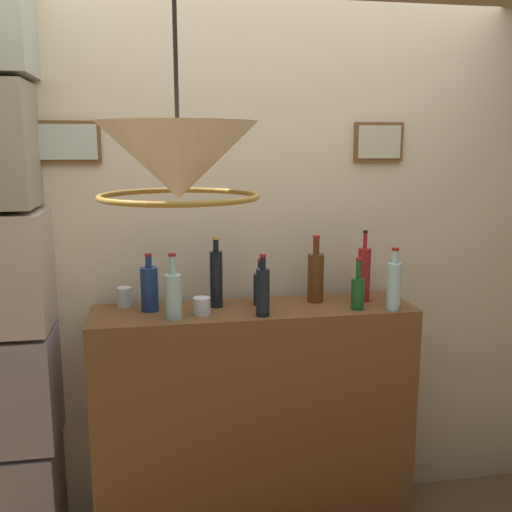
{
  "coord_description": "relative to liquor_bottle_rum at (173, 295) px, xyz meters",
  "views": [
    {
      "loc": [
        -0.43,
        -1.65,
        1.86
      ],
      "look_at": [
        0.0,
        0.79,
        1.37
      ],
      "focal_mm": 40.7,
      "sensor_mm": 36.0,
      "label": 1
    }
  ],
  "objects": [
    {
      "name": "panelled_rear_partition",
      "position": [
        0.36,
        0.36,
        0.2
      ],
      "size": [
        3.59,
        0.15,
        2.69
      ],
      "color": "beige",
      "rests_on": "ground"
    },
    {
      "name": "bar_shelf_unit",
      "position": [
        0.36,
        0.1,
        -0.67
      ],
      "size": [
        1.46,
        0.37,
        1.12
      ],
      "primitive_type": "cube",
      "color": "brown",
      "rests_on": "ground"
    },
    {
      "name": "liquor_bottle_rum",
      "position": [
        0.0,
        0.0,
        0.0
      ],
      "size": [
        0.07,
        0.07,
        0.28
      ],
      "color": "#A2CCC4",
      "rests_on": "bar_shelf_unit"
    },
    {
      "name": "liquor_bottle_tequila",
      "position": [
        0.4,
        0.15,
        -0.03
      ],
      "size": [
        0.06,
        0.06,
        0.22
      ],
      "color": "black",
      "rests_on": "bar_shelf_unit"
    },
    {
      "name": "liquor_bottle_amaro",
      "position": [
        0.89,
        0.13,
        0.03
      ],
      "size": [
        0.06,
        0.06,
        0.34
      ],
      "color": "maroon",
      "rests_on": "bar_shelf_unit"
    },
    {
      "name": "liquor_bottle_whiskey",
      "position": [
        0.97,
        -0.03,
        0.01
      ],
      "size": [
        0.06,
        0.06,
        0.28
      ],
      "color": "#AAD5D1",
      "rests_on": "bar_shelf_unit"
    },
    {
      "name": "liquor_bottle_vermouth",
      "position": [
        0.2,
        0.15,
        0.03
      ],
      "size": [
        0.06,
        0.06,
        0.32
      ],
      "color": "black",
      "rests_on": "bar_shelf_unit"
    },
    {
      "name": "liquor_bottle_brandy",
      "position": [
        0.38,
        -0.02,
        0.0
      ],
      "size": [
        0.06,
        0.06,
        0.27
      ],
      "color": "black",
      "rests_on": "bar_shelf_unit"
    },
    {
      "name": "liquor_bottle_mezcal",
      "position": [
        0.67,
        0.16,
        0.02
      ],
      "size": [
        0.08,
        0.08,
        0.31
      ],
      "color": "#583215",
      "rests_on": "bar_shelf_unit"
    },
    {
      "name": "liquor_bottle_rye",
      "position": [
        0.82,
        0.01,
        -0.02
      ],
      "size": [
        0.06,
        0.06,
        0.24
      ],
      "color": "#195521",
      "rests_on": "bar_shelf_unit"
    },
    {
      "name": "liquor_bottle_port",
      "position": [
        -0.1,
        0.14,
        -0.0
      ],
      "size": [
        0.08,
        0.08,
        0.26
      ],
      "color": "navy",
      "rests_on": "bar_shelf_unit"
    },
    {
      "name": "glass_tumbler_rocks",
      "position": [
        -0.21,
        0.24,
        -0.06
      ],
      "size": [
        0.07,
        0.07,
        0.09
      ],
      "color": "silver",
      "rests_on": "bar_shelf_unit"
    },
    {
      "name": "glass_tumbler_highball",
      "position": [
        0.12,
        0.04,
        -0.07
      ],
      "size": [
        0.08,
        0.08,
        0.08
      ],
      "color": "silver",
      "rests_on": "bar_shelf_unit"
    },
    {
      "name": "pendant_lamp",
      "position": [
        0.0,
        -0.81,
        0.57
      ],
      "size": [
        0.44,
        0.44,
        0.61
      ],
      "color": "#EFE5C6"
    }
  ]
}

